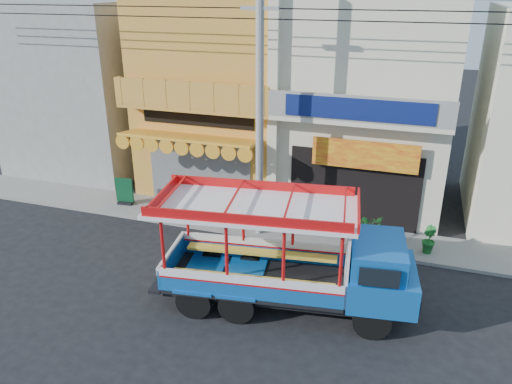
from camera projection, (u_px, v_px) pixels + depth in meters
The scene contains 11 objects.
ground at pixel (257, 290), 14.58m from camera, with size 90.00×90.00×0.00m, color black.
sidewalk at pixel (292, 229), 18.06m from camera, with size 30.00×2.00×0.12m, color slate.
shophouse_left at pixel (226, 90), 21.11m from camera, with size 6.00×7.50×8.24m.
shophouse_right at pixel (370, 100), 19.38m from camera, with size 6.00×6.75×8.24m.
party_pilaster at pixel (273, 115), 17.56m from camera, with size 0.35×0.30×8.00m, color beige.
filler_building_left at pixel (87, 87), 23.28m from camera, with size 6.00×6.00×7.60m, color gray.
utility_pole at pixel (264, 95), 15.76m from camera, with size 28.00×0.26×9.00m.
songthaew_truck at pixel (304, 258), 13.20m from camera, with size 7.18×3.15×3.24m.
green_sign at pixel (125, 193), 19.81m from camera, with size 0.71×0.39×1.09m.
potted_plant_a at pixel (368, 228), 16.92m from camera, with size 0.91×0.79×1.01m, color #1C6526.
potted_plant_b at pixel (428, 239), 16.25m from camera, with size 0.51×0.41×0.92m, color #1C6526.
Camera 1 is at (3.83, -11.71, 8.31)m, focal length 35.00 mm.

